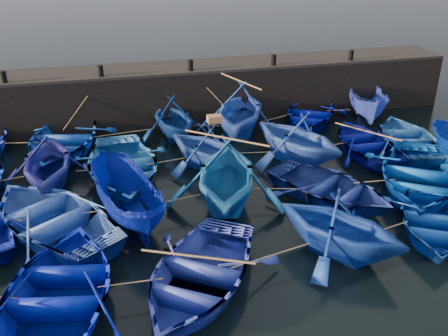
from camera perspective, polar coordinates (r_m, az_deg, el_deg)
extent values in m
plane|color=black|center=(15.79, 2.80, -7.30)|extent=(120.00, 120.00, 0.00)
cube|color=black|center=(24.56, -4.12, 8.51)|extent=(26.00, 2.50, 2.50)
cube|color=black|center=(24.19, -4.23, 11.47)|extent=(26.00, 2.50, 0.12)
cylinder|color=black|center=(23.29, -23.88, 9.52)|extent=(0.24, 0.24, 0.50)
cylinder|color=black|center=(22.93, -13.91, 10.75)|extent=(0.24, 0.24, 0.50)
cylinder|color=black|center=(23.25, -3.86, 11.66)|extent=(0.24, 0.24, 0.50)
cylinder|color=black|center=(24.25, 5.70, 12.20)|extent=(0.24, 0.24, 0.50)
cylinder|color=black|center=(25.82, 14.32, 12.41)|extent=(0.24, 0.24, 0.50)
imported|color=#0A37A0|center=(21.88, -18.03, 3.09)|extent=(5.10, 6.30, 1.16)
imported|color=navy|center=(22.18, -5.81, 5.72)|extent=(3.72, 4.15, 1.96)
imported|color=blue|center=(22.30, 1.85, 6.72)|extent=(5.67, 6.01, 2.51)
imported|color=#00078E|center=(24.34, 9.70, 6.13)|extent=(5.31, 5.72, 0.97)
imported|color=blue|center=(25.44, 16.09, 7.18)|extent=(2.85, 4.56, 1.65)
imported|color=navy|center=(18.89, -19.49, 0.82)|extent=(3.57, 4.13, 2.16)
imported|color=blue|center=(18.89, -11.60, 0.15)|extent=(4.10, 5.62, 1.14)
imported|color=#1E449B|center=(19.28, -1.94, 2.52)|extent=(4.71, 4.80, 1.92)
imported|color=#274EB3|center=(19.95, 8.43, 3.58)|extent=(5.25, 5.48, 2.23)
imported|color=#000674|center=(21.67, 15.92, 2.83)|extent=(3.38, 4.59, 0.92)
imported|color=#1D5497|center=(22.59, 20.24, 3.23)|extent=(4.41, 5.39, 0.98)
imported|color=blue|center=(16.33, -19.01, -5.25)|extent=(6.39, 6.80, 1.15)
imported|color=#000E78|center=(16.10, -11.10, -3.53)|extent=(2.73, 4.69, 1.71)
imported|color=#1860AB|center=(16.55, 0.24, -0.61)|extent=(5.22, 5.66, 2.48)
imported|color=navy|center=(17.63, 12.00, -2.23)|extent=(5.31, 5.66, 0.96)
imported|color=#0442A8|center=(19.12, 21.30, -0.81)|extent=(6.53, 7.02, 1.19)
imported|color=#000E90|center=(13.24, -18.24, -13.34)|extent=(4.87, 6.11, 1.14)
imported|color=#26369F|center=(13.25, -2.99, -12.01)|extent=(5.78, 6.19, 1.04)
imported|color=#103695|center=(14.58, 13.19, -6.36)|extent=(5.07, 5.15, 2.05)
imported|color=#0C3F96|center=(16.78, 22.77, -5.55)|extent=(4.84, 5.31, 0.90)
cube|color=#976441|center=(18.92, -1.10, 5.64)|extent=(0.54, 0.39, 0.26)
cylinder|color=tan|center=(22.25, -22.40, 2.67)|extent=(1.65, 0.34, 0.04)
cylinder|color=tan|center=(21.98, -11.84, 3.89)|extent=(2.96, 0.42, 0.04)
cylinder|color=tan|center=(22.39, -1.95, 4.87)|extent=(1.16, 0.41, 0.04)
cylinder|color=tan|center=(23.38, 5.91, 5.69)|extent=(1.84, 0.71, 0.04)
cylinder|color=tan|center=(24.88, 12.94, 6.45)|extent=(1.18, 0.14, 0.04)
cylinder|color=tan|center=(19.23, -23.40, -1.19)|extent=(1.01, 0.24, 0.04)
cylinder|color=tan|center=(18.96, -15.45, -0.26)|extent=(0.76, 0.12, 0.04)
cylinder|color=tan|center=(19.10, -6.69, 0.77)|extent=(1.50, 0.27, 0.04)
cylinder|color=tan|center=(19.73, 3.30, 1.77)|extent=(1.81, 0.33, 0.04)
cylinder|color=tan|center=(20.86, 12.27, 2.59)|extent=(1.36, 0.21, 0.04)
cylinder|color=tan|center=(22.09, 18.15, 3.21)|extent=(0.12, 0.09, 0.04)
cylinder|color=tan|center=(16.65, -22.92, -5.44)|extent=(0.53, 0.32, 0.04)
cylinder|color=tan|center=(16.26, -15.01, -4.90)|extent=(0.48, 0.06, 0.04)
cylinder|color=tan|center=(16.48, -5.28, -3.58)|extent=(1.53, 0.31, 0.04)
cylinder|color=tan|center=(17.14, 6.26, -2.37)|extent=(1.79, 0.52, 0.04)
cylinder|color=tan|center=(18.30, 16.85, -1.46)|extent=(1.56, 0.13, 0.04)
cylinder|color=tan|center=(19.97, 24.09, -0.32)|extent=(0.77, 0.32, 0.04)
cylinder|color=tan|center=(13.13, -10.59, -12.77)|extent=(1.64, 0.09, 0.04)
cylinder|color=tan|center=(13.90, 5.51, -9.89)|extent=(2.45, 0.59, 0.04)
cylinder|color=tan|center=(15.72, 18.22, -6.53)|extent=(1.55, 0.40, 0.04)
cylinder|color=tan|center=(22.90, -15.88, 7.12)|extent=(1.91, 0.70, 2.09)
cylinder|color=tan|center=(23.30, -5.01, 8.36)|extent=(1.15, 0.31, 2.09)
cylinder|color=tan|center=(23.39, -1.34, 8.52)|extent=(1.87, 0.69, 2.09)
cylinder|color=tan|center=(24.76, 7.25, 9.33)|extent=(1.49, 0.07, 2.09)
cylinder|color=tan|center=(26.14, 14.57, 9.61)|extent=(0.49, 0.10, 2.08)
cylinder|color=#99724C|center=(21.91, 1.90, 9.88)|extent=(1.08, 2.84, 0.06)
cylinder|color=#99724C|center=(21.49, 16.08, 4.03)|extent=(1.77, 2.49, 0.06)
cylinder|color=#99724C|center=(16.01, 0.25, 3.44)|extent=(2.34, 1.97, 0.06)
cylinder|color=#99724C|center=(12.92, -3.05, -10.08)|extent=(2.74, 1.32, 0.06)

